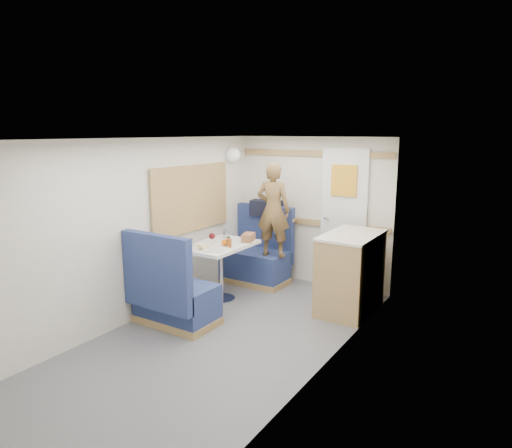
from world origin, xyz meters
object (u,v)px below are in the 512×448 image
Objects in this scene: salt_grinder at (215,240)px; duffel_bag at (267,208)px; wine_glass at (212,237)px; beer_glass at (229,243)px; bench_near at (172,298)px; bench_far at (257,261)px; galley_counter at (350,272)px; tumbler_mid at (226,234)px; bread_loaf at (248,237)px; dinette_table at (220,256)px; person at (273,210)px; pepper_grinder at (229,240)px; cheese_block at (202,246)px; dome_light at (233,155)px; orange_fruit at (224,242)px; tray at (216,249)px; tumbler_left at (191,243)px.

duffel_bag is at bearing 86.28° from salt_grinder.
wine_glass reaches higher than beer_glass.
bench_near is at bearing -85.03° from salt_grinder.
bench_far reaches higher than galley_counter.
tumbler_mid is 0.48× the size of bread_loaf.
dinette_table is 2.05× the size of duffel_bag.
beer_glass is (0.19, 0.80, 0.47)m from bench_near.
pepper_grinder is (-0.24, -0.67, -0.30)m from person.
cheese_block is 0.19m from wine_glass.
tumbler_mid is 0.49m from beer_glass.
wine_glass is 1.86× the size of pepper_grinder.
bench_near reaches higher than pepper_grinder.
beer_glass is 0.45× the size of bread_loaf.
person is (0.71, -0.12, -0.68)m from dome_light.
duffel_bag is at bearing -60.04° from person.
galley_counter is at bearing 160.55° from person.
dinette_table is 0.39m from tumbler_mid.
duffel_bag reaches higher than bench_near.
pepper_grinder is at bearing 107.76° from orange_fruit.
tumbler_mid is 0.30m from salt_grinder.
dome_light is 1.34m from pepper_grinder.
salt_grinder is at bearing -160.62° from galley_counter.
duffel_bag is 2.67× the size of wine_glass.
dinette_table is at bearing -141.08° from pepper_grinder.
wine_glass is (-0.00, -1.01, 0.54)m from bench_far.
bench_far is at bearing 2.12° from dome_light.
salt_grinder is at bearing -69.55° from dome_light.
galley_counter is (1.47, 1.41, 0.17)m from bench_near.
duffel_bag is at bearing 96.43° from orange_fruit.
duffel_bag is (-0.00, 1.12, 0.44)m from dinette_table.
beer_glass is at bearing 14.59° from orange_fruit.
bench_near reaches higher than dinette_table.
salt_grinder is at bearing 163.85° from beer_glass.
tray is at bearing -83.72° from bench_far.
tumbler_mid reaches higher than beer_glass.
bench_near is 2.11m from duffel_bag.
person is 1.19m from tumbler_left.
tray is 0.30m from pepper_grinder.
tumbler_left is (0.18, -1.14, -0.98)m from dome_light.
orange_fruit is 0.47m from tumbler_mid.
bench_far is 11.61× the size of pepper_grinder.
cheese_block is (-0.02, -1.44, -0.25)m from duffel_bag.
tumbler_left is (-0.21, -1.15, 0.47)m from bench_far.
wine_glass is 1.52× the size of tumbler_mid.
tray is 0.55m from bread_loaf.
wine_glass is at bearing -153.44° from orange_fruit.
wine_glass reaches higher than tumbler_left.
person reaches higher than cheese_block.
tumbler_mid is at bearing 130.12° from beer_glass.
galley_counter is 1.31m from bread_loaf.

